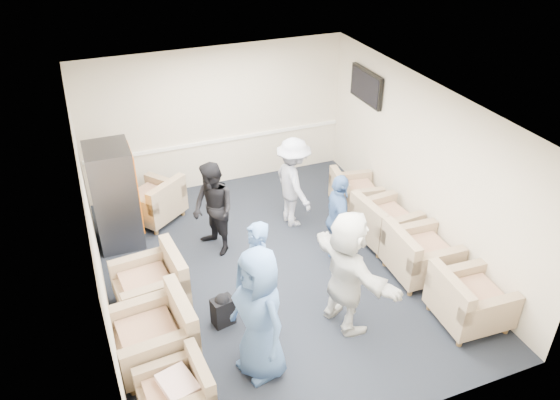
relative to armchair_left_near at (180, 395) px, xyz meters
name	(u,v)px	position (x,y,z in m)	size (l,w,h in m)	color
floor	(275,269)	(1.93, 2.04, -0.30)	(6.00, 6.00, 0.00)	black
ceiling	(274,106)	(1.93, 2.04, 2.40)	(6.00, 6.00, 0.00)	white
back_wall	(217,118)	(1.93, 5.04, 1.05)	(5.00, 0.02, 2.70)	beige
front_wall	(383,339)	(1.93, -0.96, 1.05)	(5.00, 0.02, 2.70)	beige
left_wall	(93,232)	(-0.57, 2.04, 1.05)	(0.02, 6.00, 2.70)	beige
right_wall	(423,165)	(4.43, 2.04, 1.05)	(0.02, 6.00, 2.70)	beige
chair_rail	(218,141)	(1.93, 5.02, 0.60)	(4.98, 0.04, 0.06)	white
tv	(366,86)	(4.37, 3.84, 1.75)	(0.10, 1.00, 0.58)	black
armchair_left_near	(180,395)	(0.00, 0.00, 0.00)	(0.81, 0.81, 0.60)	#977E61
armchair_left_mid	(158,336)	(-0.06, 0.90, 0.08)	(1.03, 1.03, 0.76)	#977E61
armchair_left_far	(155,286)	(0.08, 1.90, 0.06)	(0.99, 0.99, 0.72)	#977E61
armchair_right_near	(467,302)	(3.92, 0.03, 0.06)	(0.94, 0.94, 0.72)	#977E61
armchair_right_midnear	(417,256)	(3.87, 1.13, 0.06)	(0.94, 0.94, 0.73)	#977E61
armchair_right_midfar	(382,223)	(3.85, 2.10, 0.05)	(0.94, 0.94, 0.70)	#977E61
armchair_right_far	(353,194)	(3.88, 3.17, 0.01)	(0.90, 0.90, 0.63)	#977E61
armchair_corner	(155,203)	(0.50, 4.13, 0.04)	(1.21, 1.21, 0.69)	#977E61
vending_machine	(115,196)	(-0.16, 3.72, 0.56)	(0.70, 0.81, 1.72)	#4F5057
backpack	(223,309)	(0.86, 1.22, -0.05)	(0.33, 0.26, 0.50)	black
pillow	(178,385)	(0.00, 0.00, 0.16)	(0.46, 0.35, 0.13)	white
person_front_left	(259,314)	(1.06, 0.28, 0.60)	(0.88, 0.57, 1.80)	#40629B
person_mid_left	(256,275)	(1.31, 1.10, 0.49)	(0.58, 0.38, 1.58)	#40629B
person_back_left	(213,209)	(1.23, 2.88, 0.48)	(0.76, 0.59, 1.56)	black
person_back_right	(293,183)	(2.70, 3.16, 0.50)	(1.03, 0.59, 1.60)	silver
person_mid_right	(338,220)	(2.91, 1.90, 0.46)	(0.90, 0.37, 1.53)	#40629B
person_front_right	(347,272)	(2.39, 0.62, 0.58)	(1.64, 0.52, 1.77)	silver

